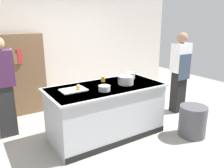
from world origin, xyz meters
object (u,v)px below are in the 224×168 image
Objects in this scene: sauce_pan at (130,76)px; bookshelf at (18,75)px; juice_cup at (103,79)px; mixing_bowl at (104,88)px; trash_bin at (192,121)px; onion at (78,87)px; person_chef at (180,71)px; stock_pot at (126,80)px; person_guest at (3,86)px.

sauce_pan is 0.15× the size of bookshelf.
sauce_pan is at bearing -8.54° from juice_cup.
mixing_bowl is 0.34× the size of trash_bin.
sauce_pan reaches higher than juice_cup.
onion is 0.64m from juice_cup.
bookshelf is (-2.95, 1.73, -0.06)m from person_chef.
stock_pot reaches higher than juice_cup.
sauce_pan is at bearing -43.37° from bookshelf.
sauce_pan is 0.46× the size of trash_bin.
juice_cup is (0.25, 0.47, 0.01)m from mixing_bowl.
onion is at bearing 145.91° from mixing_bowl.
sauce_pan is 0.55m from juice_cup.
person_guest is at bearing 136.64° from onion.
stock_pot is 3.33× the size of juice_cup.
sauce_pan is (0.29, 0.27, -0.02)m from stock_pot.
bookshelf reaches higher than juice_cup.
mixing_bowl is 0.11× the size of person_chef.
stock_pot is 1.54m from person_chef.
trash_bin is at bearing -24.00° from mixing_bowl.
stock_pot reaches higher than mixing_bowl.
person_guest reaches higher than juice_cup.
trash_bin is (1.75, -0.86, -0.69)m from onion.
person_guest is at bearing 146.91° from trash_bin.
juice_cup is (0.59, 0.25, -0.01)m from onion.
person_chef is 3.42m from bookshelf.
mixing_bowl is 1.87× the size of juice_cup.
mixing_bowl is at bearing -153.82° from sauce_pan.
juice_cup is at bearing 62.01° from mixing_bowl.
onion is at bearing 31.99° from person_guest.
sauce_pan is 2.53× the size of juice_cup.
person_guest is at bearing -114.29° from bookshelf.
juice_cup is at bearing 22.59° from onion.
sauce_pan is at bearing 8.19° from onion.
stock_pot is 0.19× the size of person_guest.
sauce_pan is 0.89m from mixing_bowl.
bookshelf is (-0.57, 1.78, -0.11)m from onion.
trash_bin is at bearing -48.62° from bookshelf.
onion is 0.05× the size of bookshelf.
person_guest is at bearing 92.69° from person_chef.
person_guest reaches higher than sauce_pan.
onion is 0.85m from stock_pot.
bookshelf is at bearing 107.88° from onion.
person_chef is (1.53, 0.15, -0.06)m from stock_pot.
stock_pot is 0.40m from sauce_pan.
juice_cup is 1.69m from person_guest.
juice_cup is 0.18× the size of trash_bin.
trash_bin is 1.27m from person_chef.
person_guest is (-1.55, 0.67, -0.04)m from juice_cup.
trash_bin is (0.61, -1.02, -0.68)m from sauce_pan.
mixing_bowl is at bearing -65.57° from bookshelf.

